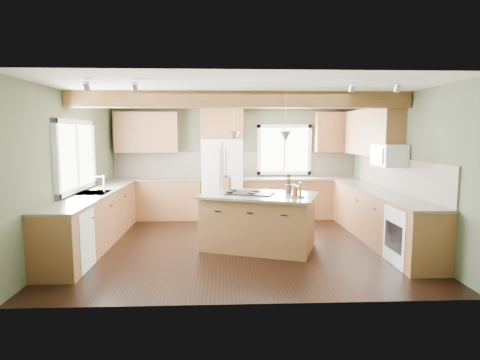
{
  "coord_description": "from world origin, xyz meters",
  "views": [
    {
      "loc": [
        -0.3,
        -6.84,
        1.92
      ],
      "look_at": [
        0.02,
        0.3,
        1.09
      ],
      "focal_mm": 30.0,
      "sensor_mm": 36.0,
      "label": 1
    }
  ],
  "objects": [
    {
      "name": "ceiling_beam",
      "position": [
        0.0,
        -0.25,
        2.47
      ],
      "size": [
        5.55,
        0.26,
        0.26
      ],
      "primitive_type": "cube",
      "color": "#4F3216",
      "rests_on": "ceiling"
    },
    {
      "name": "base_cab_back_right",
      "position": [
        1.49,
        2.2,
        0.44
      ],
      "size": [
        2.62,
        0.6,
        0.88
      ],
      "primitive_type": "cube",
      "color": "brown",
      "rests_on": "floor"
    },
    {
      "name": "pendant_right",
      "position": [
        0.72,
        -0.4,
        1.88
      ],
      "size": [
        0.18,
        0.18,
        0.16
      ],
      "primitive_type": "cone",
      "rotation": [
        3.14,
        0.0,
        0.0
      ],
      "color": "#B2B2B7",
      "rests_on": "ceiling"
    },
    {
      "name": "base_cab_right",
      "position": [
        2.5,
        0.05,
        0.44
      ],
      "size": [
        0.6,
        3.7,
        0.88
      ],
      "primitive_type": "cube",
      "color": "brown",
      "rests_on": "floor"
    },
    {
      "name": "base_cab_left",
      "position": [
        -2.5,
        0.05,
        0.44
      ],
      "size": [
        0.6,
        3.7,
        0.88
      ],
      "primitive_type": "cube",
      "color": "brown",
      "rests_on": "floor"
    },
    {
      "name": "counter_left",
      "position": [
        -2.5,
        0.05,
        0.9
      ],
      "size": [
        0.64,
        3.74,
        0.04
      ],
      "primitive_type": "cube",
      "color": "brown",
      "rests_on": "base_cab_left"
    },
    {
      "name": "wall_back",
      "position": [
        0.0,
        2.5,
        1.3
      ],
      "size": [
        5.6,
        0.0,
        5.6
      ],
      "primitive_type": "plane",
      "rotation": [
        1.57,
        0.0,
        0.0
      ],
      "color": "#47513A",
      "rests_on": "ground"
    },
    {
      "name": "island_top",
      "position": [
        0.31,
        -0.25,
        0.9
      ],
      "size": [
        2.15,
        1.75,
        0.04
      ],
      "primitive_type": "cube",
      "rotation": [
        0.0,
        0.0,
        -0.35
      ],
      "color": "brown",
      "rests_on": "island"
    },
    {
      "name": "window_left",
      "position": [
        -2.78,
        0.05,
        1.55
      ],
      "size": [
        0.04,
        1.6,
        1.05
      ],
      "primitive_type": "cube",
      "color": "white",
      "rests_on": "wall_left"
    },
    {
      "name": "faucet",
      "position": [
        -2.32,
        0.05,
        1.05
      ],
      "size": [
        0.02,
        0.02,
        0.28
      ],
      "primitive_type": "cylinder",
      "color": "#B2B2B7",
      "rests_on": "sink"
    },
    {
      "name": "counter_right",
      "position": [
        2.5,
        0.05,
        0.9
      ],
      "size": [
        0.64,
        3.74,
        0.04
      ],
      "primitive_type": "cube",
      "color": "brown",
      "rests_on": "base_cab_right"
    },
    {
      "name": "pendant_left",
      "position": [
        -0.1,
        -0.1,
        1.88
      ],
      "size": [
        0.18,
        0.18,
        0.16
      ],
      "primitive_type": "cone",
      "rotation": [
        3.14,
        0.0,
        0.0
      ],
      "color": "#B2B2B7",
      "rests_on": "ceiling"
    },
    {
      "name": "wall_left",
      "position": [
        -2.8,
        0.0,
        1.3
      ],
      "size": [
        0.0,
        5.0,
        5.0
      ],
      "primitive_type": "plane",
      "rotation": [
        1.57,
        0.0,
        1.57
      ],
      "color": "#47513A",
      "rests_on": "ground"
    },
    {
      "name": "window_back",
      "position": [
        1.15,
        2.48,
        1.55
      ],
      "size": [
        1.1,
        0.04,
        1.0
      ],
      "primitive_type": "cube",
      "color": "white",
      "rests_on": "wall_back"
    },
    {
      "name": "sink",
      "position": [
        -2.5,
        0.05,
        0.91
      ],
      "size": [
        0.5,
        0.65,
        0.03
      ],
      "primitive_type": "cube",
      "color": "#262628",
      "rests_on": "counter_left"
    },
    {
      "name": "upper_cab_back_left",
      "position": [
        -1.99,
        2.33,
        1.95
      ],
      "size": [
        1.4,
        0.35,
        0.9
      ],
      "primitive_type": "cube",
      "color": "brown",
      "rests_on": "wall_back"
    },
    {
      "name": "base_cab_back_left",
      "position": [
        -1.79,
        2.2,
        0.44
      ],
      "size": [
        2.02,
        0.6,
        0.88
      ],
      "primitive_type": "cube",
      "color": "brown",
      "rests_on": "floor"
    },
    {
      "name": "backsplash_back",
      "position": [
        0.0,
        2.48,
        1.21
      ],
      "size": [
        5.58,
        0.03,
        0.58
      ],
      "primitive_type": "cube",
      "color": "brown",
      "rests_on": "wall_back"
    },
    {
      "name": "oven",
      "position": [
        2.49,
        -1.25,
        0.43
      ],
      "size": [
        0.6,
        0.72,
        0.84
      ],
      "primitive_type": "cube",
      "color": "white",
      "rests_on": "floor"
    },
    {
      "name": "backsplash_right",
      "position": [
        2.78,
        0.05,
        1.21
      ],
      "size": [
        0.03,
        3.7,
        0.58
      ],
      "primitive_type": "cube",
      "color": "brown",
      "rests_on": "wall_right"
    },
    {
      "name": "refrigerator",
      "position": [
        -0.3,
        2.12,
        0.9
      ],
      "size": [
        0.9,
        0.74,
        1.8
      ],
      "primitive_type": "cube",
      "color": "white",
      "rests_on": "floor"
    },
    {
      "name": "ceiling",
      "position": [
        0.0,
        0.0,
        2.6
      ],
      "size": [
        5.6,
        5.6,
        0.0
      ],
      "primitive_type": "plane",
      "rotation": [
        3.14,
        0.0,
        0.0
      ],
      "color": "silver",
      "rests_on": "wall_back"
    },
    {
      "name": "upper_cab_right",
      "position": [
        2.62,
        0.9,
        1.95
      ],
      "size": [
        0.35,
        2.2,
        0.9
      ],
      "primitive_type": "cube",
      "color": "brown",
      "rests_on": "wall_right"
    },
    {
      "name": "floor",
      "position": [
        0.0,
        0.0,
        0.0
      ],
      "size": [
        5.6,
        5.6,
        0.0
      ],
      "primitive_type": "plane",
      "color": "black",
      "rests_on": "ground"
    },
    {
      "name": "island",
      "position": [
        0.31,
        -0.25,
        0.44
      ],
      "size": [
        2.0,
        1.6,
        0.88
      ],
      "primitive_type": "cube",
      "rotation": [
        0.0,
        0.0,
        -0.35
      ],
      "color": "olive",
      "rests_on": "floor"
    },
    {
      "name": "counter_back_right",
      "position": [
        1.49,
        2.2,
        0.9
      ],
      "size": [
        2.66,
        0.64,
        0.04
      ],
      "primitive_type": "cube",
      "color": "brown",
      "rests_on": "base_cab_back_right"
    },
    {
      "name": "dishwasher",
      "position": [
        -2.49,
        -1.25,
        0.43
      ],
      "size": [
        0.6,
        0.6,
        0.84
      ],
      "primitive_type": "cube",
      "color": "white",
      "rests_on": "floor"
    },
    {
      "name": "soffit_trim",
      "position": [
        0.0,
        2.4,
        2.54
      ],
      "size": [
        5.55,
        0.2,
        0.1
      ],
      "primitive_type": "cube",
      "color": "#4F3216",
      "rests_on": "ceiling"
    },
    {
      "name": "upper_cab_back_corner",
      "position": [
        2.3,
        2.33,
        1.95
      ],
      "size": [
        0.9,
        0.35,
        0.9
      ],
      "primitive_type": "cube",
      "color": "brown",
      "rests_on": "wall_back"
    },
    {
      "name": "microwave",
      "position": [
        2.58,
        -0.05,
        1.55
      ],
      "size": [
        0.4,
        0.7,
        0.38
      ],
      "primitive_type": "cube",
      "color": "white",
      "rests_on": "wall_right"
    },
    {
      "name": "upper_cab_over_fridge",
      "position": [
        -0.3,
        2.33,
        2.15
      ],
      "size": [
        0.96,
        0.35,
        0.7
      ],
      "primitive_type": "cube",
      "color": "brown",
      "rests_on": "wall_back"
    },
    {
      "name": "cooktop",
      "position": [
        0.18,
        -0.2,
        0.93
      ],
      "size": [
        0.88,
        0.73,
        0.02
      ],
      "primitive_type": "cube",
      "rotation": [
        0.0,
        0.0,
        -0.35
      ],
      "color": "black",
      "rests_on": "island_top"
    },
    {
      "name": "bottle_tray",
      "position": [
        0.89,
        -0.61,
        1.03
      ],
      "size": [
        0.27,
        0.27,
        0.23
      ],
      "primitive_type": null,
      "rotation": [
        0.0,
        0.0,
        -0.11
      ],
      "color": "brown",
      "rests_on": "island_top"
    },
    {
      "name": "wall_right",
      "position": [
        2.8,
        0.0,
        1.3
      ],
      "size": [
        0.0,
        5.0,
        5.0
      ],
      "primitive_type": "plane",
      "rotation": [
        1.57,
        0.0,
        -1.57
      ],
      "color": "#47513A",
      "rests_on": "ground"
    },
    {
      "name": "utensil_crock",
      "position": [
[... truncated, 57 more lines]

